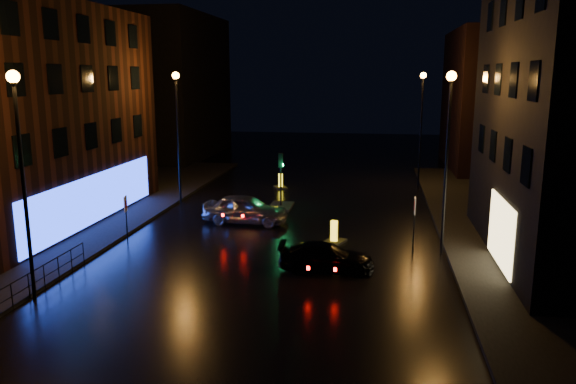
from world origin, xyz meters
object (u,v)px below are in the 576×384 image
(road_sign_right, at_px, (415,210))
(silver_hatchback, at_px, (245,209))
(traffic_signal, at_px, (281,199))
(dark_sedan, at_px, (327,257))
(bollard_near, at_px, (334,238))
(road_sign_left, at_px, (126,208))
(bollard_far, at_px, (281,185))

(road_sign_right, bearing_deg, silver_hatchback, -17.72)
(traffic_signal, xyz_separation_m, road_sign_right, (7.76, -7.10, 1.33))
(silver_hatchback, distance_m, road_sign_right, 9.62)
(dark_sedan, xyz_separation_m, bollard_near, (0.01, 4.03, -0.34))
(dark_sedan, relative_size, road_sign_left, 1.75)
(traffic_signal, relative_size, road_sign_right, 1.41)
(silver_hatchback, bearing_deg, dark_sedan, -141.05)
(road_sign_left, relative_size, road_sign_right, 0.95)
(silver_hatchback, height_order, bollard_far, silver_hatchback)
(bollard_near, height_order, bollard_far, bollard_near)
(road_sign_left, distance_m, road_sign_right, 14.16)
(dark_sedan, height_order, road_sign_left, road_sign_left)
(dark_sedan, bearing_deg, bollard_near, -2.36)
(bollard_far, distance_m, road_sign_right, 15.87)
(bollard_near, relative_size, road_sign_right, 0.63)
(silver_hatchback, distance_m, road_sign_left, 6.78)
(silver_hatchback, distance_m, dark_sedan, 8.80)
(silver_hatchback, bearing_deg, traffic_signal, -15.28)
(traffic_signal, bearing_deg, road_sign_right, -42.47)
(dark_sedan, height_order, bollard_near, dark_sedan)
(road_sign_left, bearing_deg, silver_hatchback, 27.04)
(silver_hatchback, xyz_separation_m, road_sign_left, (-5.01, -4.47, 0.94))
(bollard_near, bearing_deg, road_sign_right, 21.50)
(road_sign_right, bearing_deg, bollard_near, 1.38)
(silver_hatchback, bearing_deg, bollard_near, -117.76)
(bollard_far, height_order, road_sign_left, road_sign_left)
(traffic_signal, distance_m, bollard_far, 6.11)
(bollard_far, bearing_deg, traffic_signal, -103.68)
(silver_hatchback, relative_size, road_sign_left, 2.04)
(bollard_near, bearing_deg, road_sign_left, -151.37)
(dark_sedan, bearing_deg, traffic_signal, 16.96)
(traffic_signal, bearing_deg, dark_sedan, -70.83)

